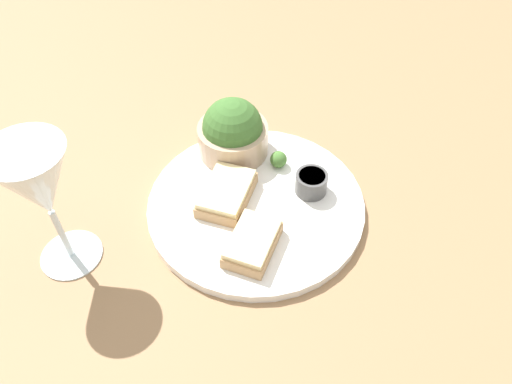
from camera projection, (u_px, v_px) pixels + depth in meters
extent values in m
plane|color=#93704C|center=(256.00, 208.00, 0.71)|extent=(4.00, 4.00, 0.00)
cylinder|color=white|center=(256.00, 205.00, 0.70)|extent=(0.30, 0.30, 0.01)
cylinder|color=tan|center=(233.00, 139.00, 0.75)|extent=(0.10, 0.10, 0.05)
sphere|color=#3D6B2D|center=(233.00, 127.00, 0.73)|extent=(0.09, 0.09, 0.09)
cylinder|color=#4C4C4C|center=(311.00, 183.00, 0.70)|extent=(0.05, 0.05, 0.03)
cylinder|color=tan|center=(312.00, 178.00, 0.69)|extent=(0.04, 0.04, 0.01)
cube|color=tan|center=(227.00, 195.00, 0.69)|extent=(0.10, 0.07, 0.02)
cube|color=beige|center=(226.00, 189.00, 0.68)|extent=(0.09, 0.07, 0.01)
cube|color=tan|center=(252.00, 244.00, 0.63)|extent=(0.09, 0.06, 0.02)
cube|color=beige|center=(252.00, 238.00, 0.63)|extent=(0.08, 0.06, 0.01)
cylinder|color=silver|center=(72.00, 254.00, 0.65)|extent=(0.08, 0.08, 0.01)
cylinder|color=silver|center=(62.00, 234.00, 0.62)|extent=(0.01, 0.01, 0.08)
cone|color=silver|center=(38.00, 183.00, 0.55)|extent=(0.09, 0.09, 0.10)
sphere|color=#477533|center=(278.00, 159.00, 0.73)|extent=(0.02, 0.02, 0.02)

